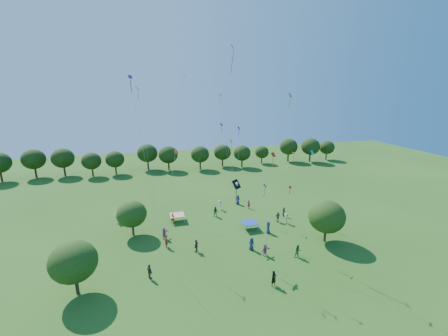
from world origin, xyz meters
TOP-DOWN VIEW (x-y plane):
  - ground at (0.00, 0.00)m, footprint 160.00×160.00m
  - near_tree_west at (-16.87, 9.22)m, footprint 4.69×4.69m
  - near_tree_north at (-11.66, 20.98)m, footprint 4.19×4.19m
  - near_tree_east at (13.91, 12.26)m, footprint 4.91×4.91m
  - treeline at (-1.73, 55.43)m, footprint 88.01×8.77m
  - tent_red_stripe at (-5.03, 24.02)m, footprint 2.20×2.20m
  - tent_blue at (5.15, 18.44)m, footprint 2.20×2.20m
  - man_in_black at (3.13, 5.15)m, footprint 0.77×0.62m
  - crowd_person_0 at (3.38, 12.73)m, footprint 0.87×0.95m
  - crowd_person_1 at (7.69, 26.03)m, footprint 0.64×0.71m
  - crowd_person_2 at (1.26, 24.08)m, footprint 0.97×0.74m
  - crowd_person_3 at (-14.18, 25.75)m, footprint 1.16×0.54m
  - crowd_person_4 at (10.27, 19.62)m, footprint 1.07×0.65m
  - crowd_person_5 at (4.55, 10.96)m, footprint 1.58×1.02m
  - crowd_person_6 at (7.32, 16.53)m, footprint 0.92×1.00m
  - crowd_person_7 at (-7.34, 16.27)m, footprint 0.57×0.76m
  - crowd_person_8 at (8.33, 9.53)m, footprint 0.89×0.57m
  - crowd_person_9 at (2.63, 26.78)m, footprint 0.60×1.15m
  - crowd_person_10 at (-9.61, 9.86)m, footprint 0.91×1.12m
  - crowd_person_11 at (-7.41, 18.68)m, footprint 1.35×1.66m
  - crowd_person_12 at (6.39, 28.32)m, footprint 0.89×0.49m
  - crowd_person_13 at (-5.78, 23.55)m, footprint 0.71×0.63m
  - crowd_person_14 at (12.17, 21.36)m, footprint 0.47×0.80m
  - crowd_person_15 at (11.36, 18.81)m, footprint 0.68×1.15m
  - crowd_person_16 at (-3.66, 14.12)m, footprint 0.91×1.09m
  - pirate_kite at (1.15, 12.26)m, footprint 5.28×1.54m
  - red_high_kite at (1.89, 19.93)m, footprint 6.74×6.97m
  - small_kite_0 at (6.54, 14.47)m, footprint 2.07×1.41m
  - small_kite_1 at (-4.73, 18.94)m, footprint 3.45×0.74m
  - small_kite_2 at (0.58, 12.29)m, footprint 1.78×2.01m
  - small_kite_3 at (-9.34, 21.04)m, footprint 1.83×2.43m
  - small_kite_4 at (5.63, 25.88)m, footprint 0.51×0.55m
  - small_kite_5 at (5.90, 15.33)m, footprint 1.68×0.78m
  - small_kite_6 at (0.63, 14.55)m, footprint 2.67×1.95m
  - small_kite_7 at (8.83, 8.81)m, footprint 2.14×3.17m
  - small_kite_8 at (11.46, 17.78)m, footprint 2.26×0.90m
  - small_kite_9 at (-4.87, 26.41)m, footprint 2.69×0.75m
  - small_kite_10 at (12.64, 21.81)m, footprint 3.61×1.74m
  - small_kite_11 at (6.49, 11.51)m, footprint 1.92×2.39m
  - small_kite_12 at (3.77, 27.85)m, footprint 2.34×2.47m
  - small_kite_13 at (-9.51, 11.41)m, footprint 2.25×2.19m

SIDE VIEW (x-z plane):
  - ground at x=0.00m, z-range 0.00..0.00m
  - crowd_person_14 at x=12.17m, z-range 0.00..1.57m
  - crowd_person_5 at x=4.55m, z-range 0.00..1.59m
  - crowd_person_13 at x=-5.78m, z-range 0.00..1.60m
  - crowd_person_1 at x=7.69m, z-range 0.00..1.61m
  - crowd_person_15 at x=11.36m, z-range 0.00..1.64m
  - crowd_person_9 at x=2.63m, z-range 0.00..1.69m
  - crowd_person_8 at x=8.33m, z-range 0.00..1.69m
  - crowd_person_4 at x=10.27m, z-range 0.00..1.70m
  - crowd_person_16 at x=-3.66m, z-range 0.00..1.70m
  - crowd_person_0 at x=3.38m, z-range 0.00..1.71m
  - crowd_person_11 at x=-7.41m, z-range 0.00..1.72m
  - crowd_person_10 at x=-9.61m, z-range 0.00..1.74m
  - crowd_person_2 at x=1.26m, z-range 0.00..1.74m
  - crowd_person_3 at x=-14.18m, z-range 0.00..1.76m
  - man_in_black at x=3.13m, z-range 0.00..1.79m
  - crowd_person_12 at x=6.39m, z-range 0.00..1.79m
  - crowd_person_6 at x=7.32m, z-range 0.00..1.81m
  - crowd_person_7 at x=-7.34m, z-range 0.00..1.82m
  - tent_red_stripe at x=-5.03m, z-range 0.49..1.59m
  - tent_blue at x=5.15m, z-range 0.49..1.59m
  - near_tree_north at x=-11.66m, z-range 0.69..5.85m
  - near_tree_east at x=13.91m, z-range 0.74..6.64m
  - near_tree_west at x=-16.87m, z-range 0.79..6.60m
  - treeline at x=-1.73m, z-range 0.70..7.48m
  - small_kite_8 at x=11.46m, z-range 2.85..7.97m
  - small_kite_5 at x=5.90m, z-range 3.64..10.39m
  - small_kite_10 at x=12.64m, z-range 3.78..13.18m
  - pirate_kite at x=1.15m, z-range 4.98..13.52m
  - small_kite_9 at x=-4.87m, z-range 4.55..14.23m
  - small_kite_0 at x=6.54m, z-range 5.09..16.21m
  - small_kite_7 at x=8.83m, z-range 4.73..17.33m
  - small_kite_4 at x=5.63m, z-range 4.97..18.11m
  - small_kite_12 at x=3.77m, z-range 4.98..18.45m
  - small_kite_2 at x=0.58m, z-range 5.10..18.67m
  - small_kite_6 at x=0.63m, z-range 4.45..23.01m
  - small_kite_13 at x=-9.51m, z-range 5.24..25.63m
  - small_kite_11 at x=6.49m, z-range 6.29..24.93m
  - small_kite_1 at x=-4.73m, z-range 5.95..26.87m
  - small_kite_3 at x=-9.34m, z-range 6.81..26.17m
  - red_high_kite at x=1.89m, z-range 8.53..33.40m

